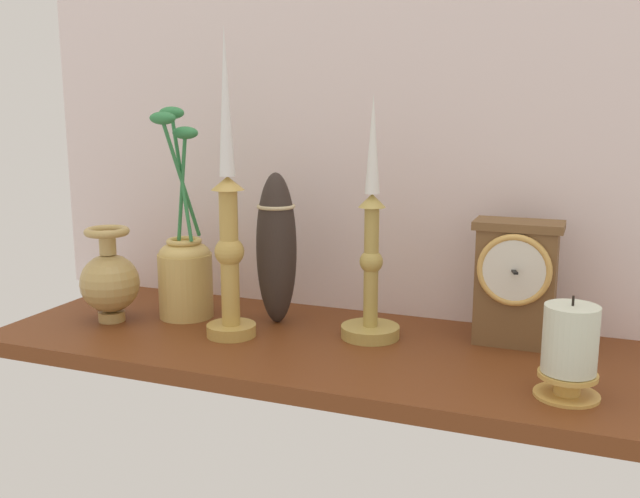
% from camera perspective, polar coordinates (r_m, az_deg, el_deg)
% --- Properties ---
extents(ground_plane, '(1.00, 0.36, 0.02)m').
position_cam_1_polar(ground_plane, '(1.08, 0.24, -7.95)').
color(ground_plane, brown).
extents(back_wall, '(1.20, 0.02, 0.65)m').
position_cam_1_polar(back_wall, '(1.19, 3.52, 10.40)').
color(back_wall, silver).
rests_on(back_wall, ground_plane).
extents(mantel_clock, '(0.12, 0.09, 0.18)m').
position_cam_1_polar(mantel_clock, '(1.08, 15.30, -2.47)').
color(mantel_clock, brown).
rests_on(mantel_clock, ground_plane).
extents(candlestick_tall_left, '(0.08, 0.08, 0.46)m').
position_cam_1_polar(candlestick_tall_left, '(1.07, -7.26, 1.44)').
color(candlestick_tall_left, tan).
rests_on(candlestick_tall_left, ground_plane).
extents(candlestick_tall_center, '(0.09, 0.09, 0.36)m').
position_cam_1_polar(candlestick_tall_center, '(1.07, 4.09, -1.16)').
color(candlestick_tall_center, tan).
rests_on(candlestick_tall_center, ground_plane).
extents(brass_vase_bulbous, '(0.09, 0.09, 0.15)m').
position_cam_1_polar(brass_vase_bulbous, '(1.20, -16.38, -2.35)').
color(brass_vase_bulbous, tan).
rests_on(brass_vase_bulbous, ground_plane).
extents(brass_vase_jar, '(0.09, 0.09, 0.34)m').
position_cam_1_polar(brass_vase_jar, '(1.20, -10.71, -1.33)').
color(brass_vase_jar, tan).
rests_on(brass_vase_jar, ground_plane).
extents(pillar_candle_front, '(0.08, 0.08, 0.13)m').
position_cam_1_polar(pillar_candle_front, '(0.91, 19.23, -7.61)').
color(pillar_candle_front, gold).
rests_on(pillar_candle_front, ground_plane).
extents(tall_ceramic_vase, '(0.06, 0.06, 0.24)m').
position_cam_1_polar(tall_ceramic_vase, '(1.14, -3.48, 0.09)').
color(tall_ceramic_vase, '#312823').
rests_on(tall_ceramic_vase, ground_plane).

